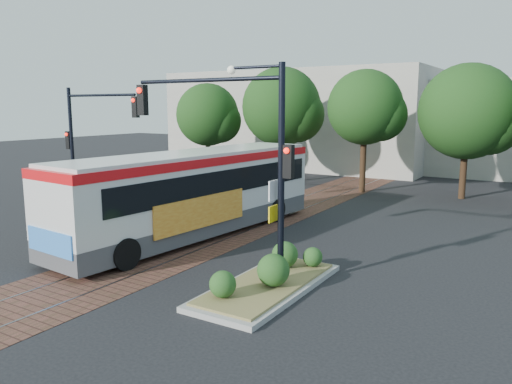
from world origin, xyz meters
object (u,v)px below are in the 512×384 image
signal_pole_main (243,139)px  parked_car (183,180)px  signal_pole_left (86,132)px  traffic_island (270,277)px  officer (135,198)px  city_bus (195,189)px

signal_pole_main → parked_car: bearing=135.6°
signal_pole_left → signal_pole_main: bearing=-21.4°
parked_car → signal_pole_left: bearing=-164.1°
signal_pole_left → parked_car: (0.06, 7.11, -3.27)m
traffic_island → officer: size_ratio=3.32×
traffic_island → signal_pole_main: signal_pole_main is taller
city_bus → traffic_island: city_bus is taller
traffic_island → signal_pole_left: 14.50m
city_bus → parked_car: city_bus is taller
signal_pole_main → officer: size_ratio=3.84×
traffic_island → signal_pole_main: size_ratio=0.87×
traffic_island → signal_pole_left: (-13.19, 4.89, 3.54)m
signal_pole_left → parked_car: 7.83m
signal_pole_left → city_bus: bearing=-9.5°
officer → parked_car: size_ratio=0.38×
city_bus → officer: 5.39m
signal_pole_left → officer: 4.12m
city_bus → signal_pole_main: bearing=-32.7°
traffic_island → officer: bearing=153.3°
traffic_island → parked_car: size_ratio=1.28×
city_bus → signal_pole_left: size_ratio=2.10×
officer → parked_car: officer is taller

